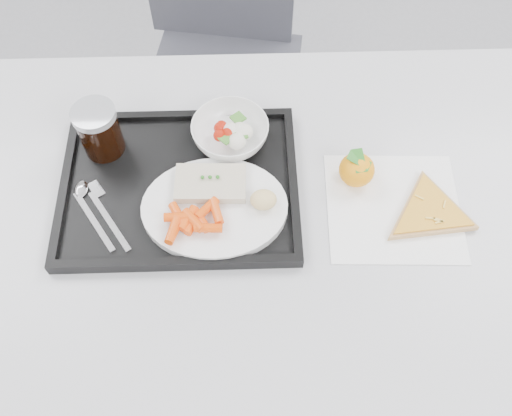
{
  "coord_description": "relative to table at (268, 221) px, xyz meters",
  "views": [
    {
      "loc": [
        -0.04,
        -0.27,
        1.67
      ],
      "look_at": [
        -0.02,
        0.28,
        0.77
      ],
      "focal_mm": 40.0,
      "sensor_mm": 36.0,
      "label": 1
    }
  ],
  "objects": [
    {
      "name": "room",
      "position": [
        0.0,
        -0.3,
        0.72
      ],
      "size": [
        6.04,
        7.04,
        2.84
      ],
      "color": "gray",
      "rests_on": "ground"
    },
    {
      "name": "table",
      "position": [
        0.0,
        0.0,
        0.0
      ],
      "size": [
        1.2,
        0.8,
        0.75
      ],
      "color": "#BABABD",
      "rests_on": "ground"
    },
    {
      "name": "chair",
      "position": [
        -0.1,
        0.68,
        -0.15
      ],
      "size": [
        0.48,
        0.48,
        0.93
      ],
      "color": "#393A41",
      "rests_on": "ground"
    },
    {
      "name": "tray",
      "position": [
        -0.17,
        0.04,
        0.08
      ],
      "size": [
        0.45,
        0.35,
        0.03
      ],
      "color": "black",
      "rests_on": "table"
    },
    {
      "name": "dinner_plate",
      "position": [
        -0.1,
        -0.02,
        0.09
      ],
      "size": [
        0.27,
        0.27,
        0.02
      ],
      "color": "white",
      "rests_on": "tray"
    },
    {
      "name": "fish_fillet",
      "position": [
        -0.11,
        0.02,
        0.11
      ],
      "size": [
        0.13,
        0.08,
        0.03
      ],
      "color": "beige",
      "rests_on": "dinner_plate"
    },
    {
      "name": "bread_roll",
      "position": [
        -0.01,
        -0.02,
        0.12
      ],
      "size": [
        0.06,
        0.05,
        0.03
      ],
      "color": "beige",
      "rests_on": "dinner_plate"
    },
    {
      "name": "salad_bowl",
      "position": [
        -0.07,
        0.14,
        0.11
      ],
      "size": [
        0.15,
        0.15,
        0.05
      ],
      "color": "white",
      "rests_on": "tray"
    },
    {
      "name": "cola_glass",
      "position": [
        -0.32,
        0.13,
        0.14
      ],
      "size": [
        0.08,
        0.08,
        0.11
      ],
      "color": "black",
      "rests_on": "tray"
    },
    {
      "name": "cutlery",
      "position": [
        -0.32,
        -0.01,
        0.08
      ],
      "size": [
        0.13,
        0.16,
        0.01
      ],
      "color": "silver",
      "rests_on": "tray"
    },
    {
      "name": "napkin",
      "position": [
        0.24,
        -0.02,
        0.07
      ],
      "size": [
        0.26,
        0.25,
        0.0
      ],
      "color": "white",
      "rests_on": "table"
    },
    {
      "name": "tangerine",
      "position": [
        0.17,
        0.05,
        0.1
      ],
      "size": [
        0.08,
        0.08,
        0.07
      ],
      "color": "#F54E00",
      "rests_on": "napkin"
    },
    {
      "name": "pizza_slice",
      "position": [
        0.3,
        -0.03,
        0.08
      ],
      "size": [
        0.28,
        0.28,
        0.02
      ],
      "color": "#DEB865",
      "rests_on": "napkin"
    },
    {
      "name": "carrot_pile",
      "position": [
        -0.14,
        -0.06,
        0.11
      ],
      "size": [
        0.11,
        0.1,
        0.02
      ],
      "color": "#EC4C0D",
      "rests_on": "dinner_plate"
    },
    {
      "name": "salad_contents",
      "position": [
        -0.06,
        0.13,
        0.12
      ],
      "size": [
        0.08,
        0.09,
        0.03
      ],
      "color": "#A21606",
      "rests_on": "salad_bowl"
    }
  ]
}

